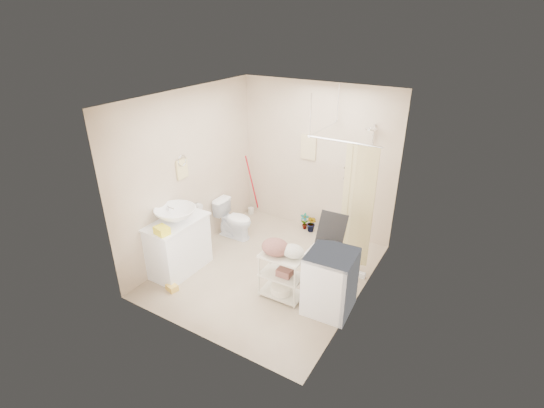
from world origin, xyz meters
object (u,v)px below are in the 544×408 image
Objects in this scene: toilet at (234,219)px; washing_machine at (330,282)px; vanity at (178,246)px; laundry_rack at (282,272)px.

washing_machine is (2.18, -0.91, 0.09)m from toilet.
vanity is at bearing -175.03° from washing_machine.
laundry_rack is at bearing -124.05° from toilet.
laundry_rack is at bearing 9.13° from vanity.
toilet is (0.12, 1.25, -0.09)m from vanity.
toilet is 0.79× the size of washing_machine.
laundry_rack is (-0.66, -0.10, -0.03)m from washing_machine.
toilet is at bearing 153.93° from washing_machine.
toilet is at bearing 145.15° from laundry_rack.
washing_machine reaches higher than vanity.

